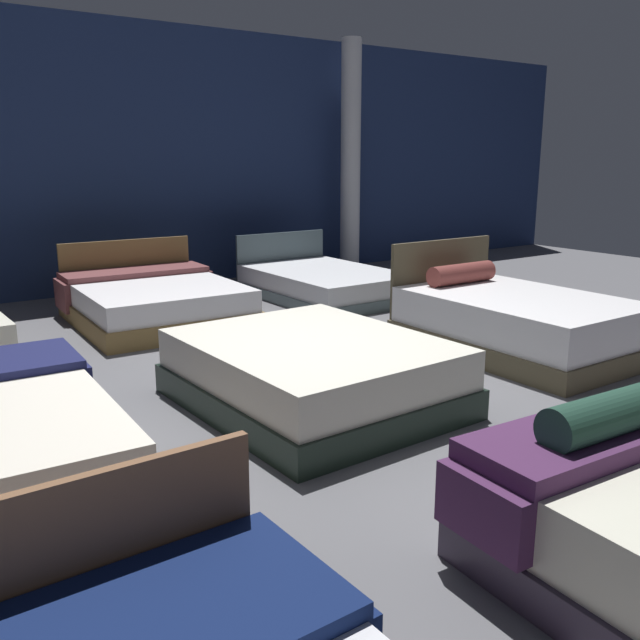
{
  "coord_description": "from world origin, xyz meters",
  "views": [
    {
      "loc": [
        -2.66,
        -4.02,
        1.78
      ],
      "look_at": [
        0.13,
        0.01,
        0.6
      ],
      "focal_mm": 38.17,
      "sensor_mm": 36.0,
      "label": 1
    }
  ],
  "objects": [
    {
      "name": "ground_plane",
      "position": [
        0.0,
        0.0,
        -0.01
      ],
      "size": [
        18.0,
        18.0,
        0.02
      ],
      "primitive_type": "cube",
      "color": "#5B5B60"
    },
    {
      "name": "bed_4",
      "position": [
        -0.01,
        -0.1,
        0.24
      ],
      "size": [
        1.67,
        1.99,
        0.5
      ],
      "rotation": [
        0.0,
        0.0,
        0.03
      ],
      "color": "black",
      "rests_on": "ground_plane"
    },
    {
      "name": "bed_7",
      "position": [
        -0.0,
        3.02,
        0.23
      ],
      "size": [
        1.76,
        2.06,
        0.81
      ],
      "rotation": [
        0.0,
        0.0,
        -0.04
      ],
      "color": "brown",
      "rests_on": "ground_plane"
    },
    {
      "name": "showroom_back_wall",
      "position": [
        0.0,
        5.04,
        1.75
      ],
      "size": [
        18.0,
        0.06,
        3.5
      ],
      "primitive_type": "cube",
      "color": "navy",
      "rests_on": "ground_plane"
    },
    {
      "name": "bed_8",
      "position": [
        2.3,
        3.05,
        0.18
      ],
      "size": [
        1.52,
        2.18,
        0.75
      ],
      "rotation": [
        0.0,
        0.0,
        0.01
      ],
      "color": "#4A5A5F",
      "rests_on": "ground_plane"
    },
    {
      "name": "bed_5",
      "position": [
        2.35,
        0.0,
        0.28
      ],
      "size": [
        1.44,
        2.11,
        0.94
      ],
      "rotation": [
        0.0,
        0.0,
        -0.0
      ],
      "color": "brown",
      "rests_on": "ground_plane"
    },
    {
      "name": "support_pillar",
      "position": [
        3.9,
        4.61,
        1.75
      ],
      "size": [
        0.31,
        0.31,
        3.5
      ],
      "primitive_type": "cylinder",
      "color": "silver",
      "rests_on": "ground_plane"
    }
  ]
}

